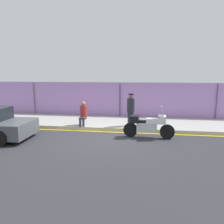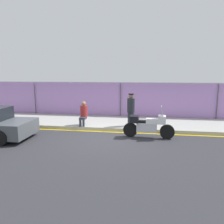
% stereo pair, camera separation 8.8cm
% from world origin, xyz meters
% --- Properties ---
extents(ground_plane, '(120.00, 120.00, 0.00)m').
position_xyz_m(ground_plane, '(0.00, 0.00, 0.00)').
color(ground_plane, '#2D2D33').
extents(sidewalk, '(42.60, 3.22, 0.17)m').
position_xyz_m(sidewalk, '(0.00, 2.82, 0.08)').
color(sidewalk, '#9E9E99').
rests_on(sidewalk, ground_plane).
extents(curb_paint_stripe, '(42.60, 0.18, 0.01)m').
position_xyz_m(curb_paint_stripe, '(0.00, 1.12, 0.00)').
color(curb_paint_stripe, gold).
rests_on(curb_paint_stripe, ground_plane).
extents(storefront_fence, '(40.47, 0.17, 2.24)m').
position_xyz_m(storefront_fence, '(0.00, 4.51, 1.12)').
color(storefront_fence, '#AD7FC6').
rests_on(storefront_fence, ground_plane).
extents(motorcycle, '(2.25, 0.59, 1.44)m').
position_xyz_m(motorcycle, '(1.70, 0.42, 0.57)').
color(motorcycle, black).
rests_on(motorcycle, ground_plane).
extents(officer_standing, '(0.38, 0.38, 1.66)m').
position_xyz_m(officer_standing, '(0.84, 1.83, 1.02)').
color(officer_standing, '#1E2328').
rests_on(officer_standing, sidewalk).
extents(person_seated_on_curb, '(0.37, 0.64, 1.23)m').
position_xyz_m(person_seated_on_curb, '(-1.59, 1.64, 0.85)').
color(person_seated_on_curb, '#2D3342').
rests_on(person_seated_on_curb, sidewalk).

